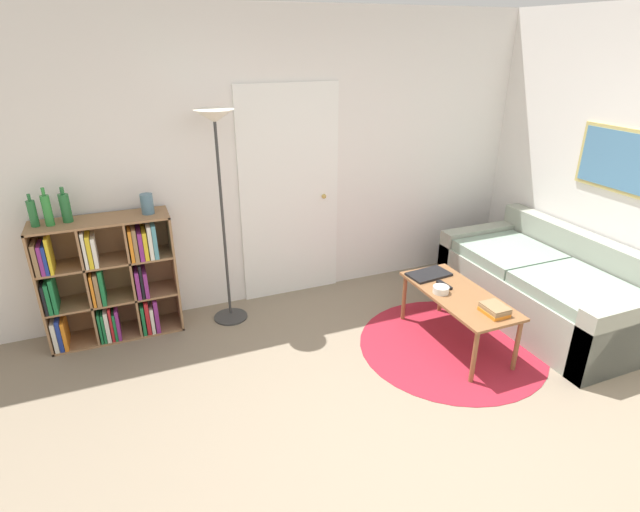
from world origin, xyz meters
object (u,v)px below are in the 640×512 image
at_px(couch, 547,288).
at_px(bottle_left, 33,213).
at_px(bottle_middle, 47,210).
at_px(vase_on_shelf, 147,204).
at_px(bookshelf, 108,280).
at_px(floor_lamp, 217,150).
at_px(bottle_right, 65,208).
at_px(bowl, 441,290).
at_px(coffee_table, 458,299).
at_px(laptop, 429,274).

distance_m(couch, bottle_left, 4.27).
height_order(bottle_middle, vase_on_shelf, bottle_middle).
height_order(bookshelf, bottle_middle, bottle_middle).
bearing_deg(floor_lamp, vase_on_shelf, 169.85).
distance_m(couch, bottle_middle, 4.17).
relative_size(bottle_middle, bottle_right, 1.06).
bearing_deg(bowl, bottle_right, 156.35).
bearing_deg(coffee_table, floor_lamp, 145.99).
relative_size(laptop, bottle_middle, 1.30).
xyz_separation_m(coffee_table, bottle_middle, (-2.91, 1.19, 0.75)).
bearing_deg(bookshelf, bottle_left, 179.16).
distance_m(bowl, bottle_right, 2.98).
bearing_deg(coffee_table, couch, 3.10).
bearing_deg(couch, bowl, 179.43).
bearing_deg(bowl, vase_on_shelf, 151.27).
height_order(coffee_table, bowl, bowl).
bearing_deg(vase_on_shelf, bookshelf, 179.60).
height_order(floor_lamp, bottle_right, floor_lamp).
bearing_deg(floor_lamp, couch, -21.57).
height_order(coffee_table, vase_on_shelf, vase_on_shelf).
bearing_deg(bowl, bottle_left, 158.32).
relative_size(bottle_middle, vase_on_shelf, 1.80).
bearing_deg(bottle_right, bottle_middle, -162.97).
bearing_deg(vase_on_shelf, coffee_table, -28.63).
relative_size(floor_lamp, bowl, 14.31).
xyz_separation_m(bottle_middle, bottle_right, (0.12, 0.04, -0.01)).
distance_m(bottle_left, bottle_right, 0.22).
bearing_deg(bottle_left, floor_lamp, -4.61).
height_order(laptop, bowl, bowl).
distance_m(bowl, bottle_middle, 3.07).
relative_size(coffee_table, bottle_right, 3.83).
xyz_separation_m(floor_lamp, couch, (2.64, -1.04, -1.24)).
relative_size(couch, vase_on_shelf, 11.29).
distance_m(bowl, bottle_left, 3.17).
xyz_separation_m(bowl, vase_on_shelf, (-2.07, 1.14, 0.63)).
bearing_deg(bottle_right, floor_lamp, -6.45).
height_order(floor_lamp, coffee_table, floor_lamp).
height_order(floor_lamp, bottle_left, floor_lamp).
bearing_deg(bottle_right, couch, -17.18).
relative_size(couch, bottle_middle, 6.26).
distance_m(coffee_table, bowl, 0.16).
height_order(couch, bottle_left, bottle_left).
bearing_deg(vase_on_shelf, bottle_left, 179.37).
bearing_deg(floor_lamp, bookshelf, 173.75).
bearing_deg(bowl, floor_lamp, 145.43).
relative_size(coffee_table, bottle_middle, 3.60).
xyz_separation_m(laptop, bottle_left, (-2.97, 0.84, 0.67)).
bearing_deg(coffee_table, laptop, 95.92).
bearing_deg(bottle_right, coffee_table, -23.81).
relative_size(floor_lamp, laptop, 4.85).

